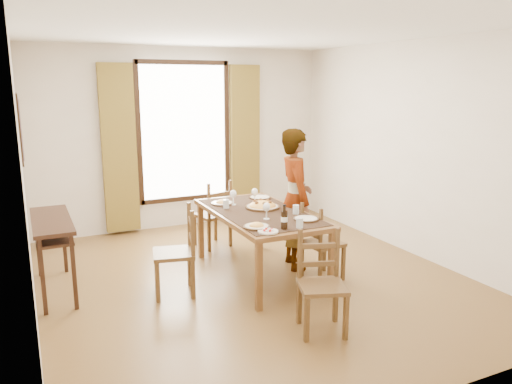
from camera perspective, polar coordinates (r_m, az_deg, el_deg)
name	(u,v)px	position (r m, az deg, el deg)	size (l,w,h in m)	color
ground	(253,279)	(5.73, -0.34, -9.92)	(5.00, 5.00, 0.00)	#54351A
room_shell	(248,142)	(5.46, -0.97, 5.72)	(4.60, 5.10, 2.74)	silver
console_table	(52,229)	(5.61, -22.30, -3.97)	(0.38, 1.20, 0.80)	black
dining_table	(260,217)	(5.65, 0.42, -2.86)	(0.95, 1.81, 0.76)	brown
chair_west	(177,254)	(5.28, -9.03, -7.01)	(0.49, 0.49, 0.94)	brown
chair_north	(214,216)	(6.73, -4.87, -2.75)	(0.49, 0.49, 0.91)	brown
chair_south	(321,286)	(4.52, 7.49, -10.58)	(0.51, 0.51, 0.90)	brown
chair_east	(321,244)	(5.65, 7.40, -5.97)	(0.43, 0.43, 0.87)	brown
man	(295,199)	(5.91, 4.51, -0.80)	(0.52, 0.68, 1.66)	#999BA1
plate_sw	(257,225)	(5.00, 0.06, -3.79)	(0.27, 0.27, 0.05)	silver
plate_se	(306,217)	(5.30, 5.74, -2.90)	(0.27, 0.27, 0.05)	silver
plate_nw	(222,202)	(5.98, -3.88, -1.12)	(0.27, 0.27, 0.05)	silver
plate_ne	(260,196)	(6.26, 0.45, -0.48)	(0.27, 0.27, 0.05)	silver
pasta_platter	(262,204)	(5.76, 0.74, -1.37)	(0.40, 0.40, 0.10)	#C16518
caprese_plate	(268,230)	(4.85, 1.39, -4.40)	(0.20, 0.20, 0.04)	silver
wine_glass_a	(267,211)	(5.28, 1.21, -2.17)	(0.08, 0.08, 0.18)	white
wine_glass_b	(255,195)	(6.00, -0.14, -0.40)	(0.08, 0.08, 0.18)	white
wine_glass_c	(233,197)	(5.91, -2.61, -0.61)	(0.08, 0.08, 0.18)	white
tumbler_a	(296,209)	(5.53, 4.59, -2.00)	(0.07, 0.07, 0.10)	silver
tumbler_b	(226,204)	(5.77, -3.44, -1.37)	(0.07, 0.07, 0.10)	silver
tumbler_c	(300,223)	(5.00, 5.01, -3.54)	(0.07, 0.07, 0.10)	silver
wine_bottle	(284,217)	(4.94, 3.25, -2.84)	(0.07, 0.07, 0.25)	black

